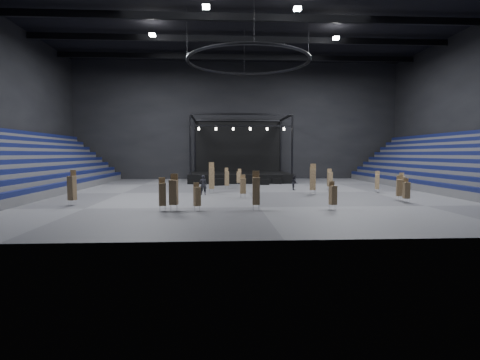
{
  "coord_description": "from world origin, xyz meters",
  "views": [
    {
      "loc": [
        -2.93,
        -37.44,
        3.88
      ],
      "look_at": [
        -0.94,
        -2.0,
        1.4
      ],
      "focal_mm": 28.0,
      "sensor_mm": 36.0,
      "label": 1
    }
  ],
  "objects": [
    {
      "name": "stage",
      "position": [
        0.0,
        16.24,
        1.45
      ],
      "size": [
        14.0,
        10.0,
        9.2
      ],
      "color": "black",
      "rests_on": "floor"
    },
    {
      "name": "chair_stack_2",
      "position": [
        5.99,
        -2.39,
        1.5
      ],
      "size": [
        0.68,
        0.68,
        2.95
      ],
      "rotation": [
        0.0,
        0.0,
        -0.31
      ],
      "color": "silver",
      "rests_on": "floor"
    },
    {
      "name": "chair_stack_9",
      "position": [
        8.93,
        1.89,
        1.2
      ],
      "size": [
        0.48,
        0.48,
        2.3
      ],
      "rotation": [
        0.0,
        0.0,
        0.0
      ],
      "color": "silver",
      "rests_on": "floor"
    },
    {
      "name": "flight_case_left",
      "position": [
        -2.93,
        8.52,
        0.42
      ],
      "size": [
        1.4,
        1.09,
        0.83
      ],
      "primitive_type": "cube",
      "rotation": [
        0.0,
        0.0,
        0.44
      ],
      "color": "black",
      "rests_on": "floor"
    },
    {
      "name": "flight_case_mid",
      "position": [
        2.79,
        9.07,
        0.37
      ],
      "size": [
        1.13,
        0.58,
        0.74
      ],
      "primitive_type": "cube",
      "rotation": [
        0.0,
        0.0,
        -0.02
      ],
      "color": "black",
      "rests_on": "floor"
    },
    {
      "name": "chair_stack_10",
      "position": [
        -0.49,
        8.01,
        1.1
      ],
      "size": [
        0.59,
        0.59,
        2.07
      ],
      "rotation": [
        0.0,
        0.0,
        -0.4
      ],
      "color": "silver",
      "rests_on": "floor"
    },
    {
      "name": "chair_stack_4",
      "position": [
        -0.83,
        -4.74,
        1.11
      ],
      "size": [
        0.5,
        0.5,
        2.06
      ],
      "rotation": [
        0.0,
        0.0,
        0.05
      ],
      "color": "silver",
      "rests_on": "floor"
    },
    {
      "name": "wall_back",
      "position": [
        0.0,
        21.0,
        9.0
      ],
      "size": [
        50.0,
        0.2,
        18.0
      ],
      "primitive_type": "cube",
      "color": "black",
      "rests_on": "ground"
    },
    {
      "name": "wall_front",
      "position": [
        0.0,
        -21.0,
        9.0
      ],
      "size": [
        50.0,
        0.2,
        18.0
      ],
      "primitive_type": "cube",
      "color": "black",
      "rests_on": "ground"
    },
    {
      "name": "chair_stack_12",
      "position": [
        -3.67,
        -0.35,
        1.54
      ],
      "size": [
        0.56,
        0.56,
        3.05
      ],
      "rotation": [
        0.0,
        0.0,
        0.05
      ],
      "color": "silver",
      "rests_on": "floor"
    },
    {
      "name": "chair_stack_5",
      "position": [
        -0.39,
        -11.99,
        1.38
      ],
      "size": [
        0.5,
        0.5,
        2.73
      ],
      "rotation": [
        0.0,
        0.0,
        -0.03
      ],
      "color": "silver",
      "rests_on": "floor"
    },
    {
      "name": "chair_stack_3",
      "position": [
        -2.07,
        4.26,
        1.19
      ],
      "size": [
        0.49,
        0.49,
        2.35
      ],
      "rotation": [
        0.0,
        0.0,
        0.24
      ],
      "color": "silver",
      "rests_on": "floor"
    },
    {
      "name": "truss_ring",
      "position": [
        -0.0,
        0.0,
        13.0
      ],
      "size": [
        12.3,
        12.3,
        5.15
      ],
      "color": "black",
      "rests_on": "ceiling"
    },
    {
      "name": "floodlights",
      "position": [
        0.0,
        -4.0,
        16.6
      ],
      "size": [
        28.6,
        16.6,
        0.25
      ],
      "color": "white",
      "rests_on": "roof_girders"
    },
    {
      "name": "chair_stack_7",
      "position": [
        -14.0,
        -8.75,
        1.36
      ],
      "size": [
        0.6,
        0.6,
        2.67
      ],
      "rotation": [
        0.0,
        0.0,
        -0.29
      ],
      "color": "silver",
      "rests_on": "floor"
    },
    {
      "name": "chair_stack_1",
      "position": [
        -4.43,
        -11.99,
        1.02
      ],
      "size": [
        0.54,
        0.54,
        1.94
      ],
      "rotation": [
        0.0,
        0.0,
        0.38
      ],
      "color": "silver",
      "rests_on": "floor"
    },
    {
      "name": "man_center",
      "position": [
        -4.44,
        -1.91,
        0.95
      ],
      "size": [
        0.7,
        0.46,
        1.9
      ],
      "primitive_type": "imported",
      "rotation": [
        0.0,
        0.0,
        3.13
      ],
      "color": "black",
      "rests_on": "floor"
    },
    {
      "name": "roof_girders",
      "position": [
        0.0,
        -0.0,
        17.2
      ],
      "size": [
        49.0,
        30.35,
        0.7
      ],
      "color": "black",
      "rests_on": "ceiling"
    },
    {
      "name": "bleachers_right",
      "position": [
        22.94,
        0.0,
        1.73
      ],
      "size": [
        7.2,
        40.0,
        6.4
      ],
      "color": "#4D4D4F",
      "rests_on": "floor"
    },
    {
      "name": "chair_stack_11",
      "position": [
        14.0,
        -3.81,
        1.13
      ],
      "size": [
        0.53,
        0.53,
        2.14
      ],
      "rotation": [
        0.0,
        0.0,
        -0.18
      ],
      "color": "silver",
      "rests_on": "floor"
    },
    {
      "name": "floor",
      "position": [
        0.0,
        0.0,
        0.0
      ],
      "size": [
        50.0,
        50.0,
        0.0
      ],
      "primitive_type": "plane",
      "color": "#515053",
      "rests_on": "ground"
    },
    {
      "name": "crew_member",
      "position": [
        5.17,
        2.23,
        0.78
      ],
      "size": [
        0.62,
        0.78,
        1.57
      ],
      "primitive_type": "imported",
      "rotation": [
        0.0,
        0.0,
        1.53
      ],
      "color": "black",
      "rests_on": "floor"
    },
    {
      "name": "bleachers_left",
      "position": [
        -22.94,
        0.0,
        1.73
      ],
      "size": [
        7.2,
        40.0,
        6.4
      ],
      "color": "#4D4D4F",
      "rests_on": "floor"
    },
    {
      "name": "chair_stack_0",
      "position": [
        4.97,
        -11.99,
        1.05
      ],
      "size": [
        0.53,
        0.53,
        1.98
      ],
      "rotation": [
        0.0,
        0.0,
        0.25
      ],
      "color": "silver",
      "rests_on": "floor"
    },
    {
      "name": "chair_stack_13",
      "position": [
        8.51,
        8.01,
        1.19
      ],
      "size": [
        0.59,
        0.59,
        2.26
      ],
      "rotation": [
        0.0,
        0.0,
        -0.23
      ],
      "color": "silver",
      "rests_on": "floor"
    },
    {
      "name": "chair_stack_8",
      "position": [
        -6.78,
        -11.99,
        1.19
      ],
      "size": [
        0.55,
        0.55,
        2.29
      ],
      "rotation": [
        0.0,
        0.0,
        0.25
      ],
      "color": "silver",
      "rests_on": "floor"
    },
    {
      "name": "chair_stack_14",
      "position": [
        12.98,
        -0.77,
        1.12
      ],
      "size": [
        0.55,
        0.55,
        2.17
      ],
      "rotation": [
        0.0,
        0.0,
        -0.43
      ],
      "color": "silver",
      "rests_on": "floor"
    },
    {
      "name": "flight_case_right",
      "position": [
        4.58,
        10.46,
        0.4
      ],
      "size": [
        1.32,
        0.97,
        0.79
      ],
      "primitive_type": "cube",
      "rotation": [
        0.0,
        0.0,
        -0.36
      ],
      "color": "black",
      "rests_on": "floor"
    },
    {
      "name": "chair_stack_16",
      "position": [
        11.88,
        -8.78,
        1.04
      ],
      "size": [
        0.46,
        0.46,
        1.96
      ],
      "rotation": [
        0.0,
        0.0,
        -0.06
      ],
      "color": "silver",
      "rests_on": "floor"
    },
    {
      "name": "chair_stack_15",
      "position": [
        -6.01,
        -11.99,
        1.33
      ],
      "size": [
        0.6,
        0.6,
        2.54
      ],
      "rotation": [
        0.0,
        0.0,
        -0.14
      ],
      "color": "silver",
      "rests_on": "floor"
    },
    {
      "name": "chair_stack_6",
      "position": [
        11.96,
        -7.54,
        1.14
      ],
      "size": [
        0.62,
        0.62,
        2.12
      ],
      "rotation": [
        0.0,
        0.0,
        -0.27
      ],
      "color": "silver",
      "rests_on": "floor"
    },
    {
      "name": "ceiling",
      "position": [
        0.0,
        0.0,
        18.0
      ],
      "size": [
        50.0,
        42.0,
        0.2
      ],
      "primitive_type": "cube",
      "color": "black",
      "rests_on": "wall_back"
    }
  ]
}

